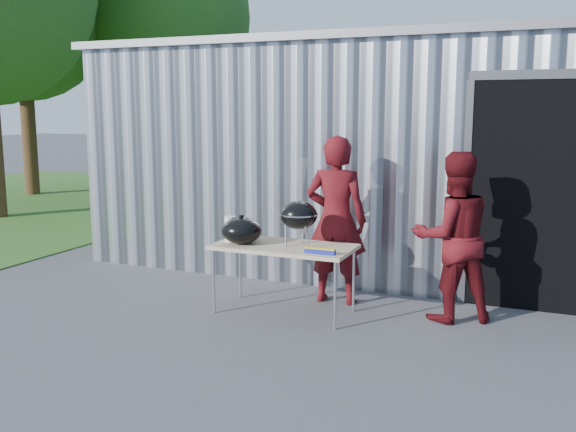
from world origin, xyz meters
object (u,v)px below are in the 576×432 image
at_px(kettle_grill, 299,206).
at_px(person_cook, 336,220).
at_px(folding_table, 284,249).
at_px(person_bystander, 453,237).

relative_size(kettle_grill, person_cook, 0.49).
xyz_separation_m(kettle_grill, person_cook, (0.24, 0.55, -0.22)).
height_order(folding_table, kettle_grill, kettle_grill).
xyz_separation_m(folding_table, person_bystander, (1.71, 0.47, 0.17)).
relative_size(folding_table, person_bystander, 0.85).
bearing_deg(person_cook, kettle_grill, 62.10).
bearing_deg(folding_table, kettle_grill, 15.68).
bearing_deg(person_bystander, person_cook, -34.62).
height_order(person_cook, person_bystander, person_cook).
bearing_deg(kettle_grill, person_bystander, 15.25).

